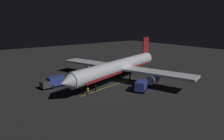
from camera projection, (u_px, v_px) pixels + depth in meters
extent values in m
cube|color=#242425|center=(118.00, 82.00, 54.84)|extent=(180.00, 180.00, 0.20)
cube|color=gold|center=(110.00, 86.00, 51.05)|extent=(3.98, 18.66, 0.01)
cylinder|color=silver|center=(118.00, 67.00, 53.88)|extent=(12.98, 33.11, 3.54)
cube|color=maroon|center=(118.00, 70.00, 54.10)|extent=(11.38, 28.24, 0.64)
cone|color=silver|center=(67.00, 82.00, 39.75)|extent=(4.13, 3.70, 3.47)
cone|color=silver|center=(149.00, 57.00, 68.43)|extent=(4.27, 4.98, 3.18)
cube|color=maroon|center=(146.00, 45.00, 65.42)|extent=(1.38, 3.55, 4.94)
cube|color=silver|center=(159.00, 73.00, 49.30)|extent=(18.44, 9.70, 0.50)
cylinder|color=slate|center=(153.00, 79.00, 49.17)|extent=(2.93, 3.67, 2.10)
cube|color=silver|center=(91.00, 63.00, 61.36)|extent=(18.44, 9.70, 0.50)
cylinder|color=slate|center=(91.00, 69.00, 60.22)|extent=(2.93, 3.67, 2.10)
cylinder|color=black|center=(96.00, 86.00, 47.24)|extent=(0.45, 0.45, 2.37)
cylinder|color=black|center=(130.00, 77.00, 55.48)|extent=(0.45, 0.45, 2.37)
cylinder|color=black|center=(117.00, 74.00, 57.87)|extent=(0.45, 0.45, 2.37)
cube|color=navy|center=(56.00, 81.00, 50.39)|extent=(2.56, 4.54, 2.14)
cube|color=#38383D|center=(45.00, 84.00, 48.38)|extent=(2.18, 2.01, 1.50)
cylinder|color=black|center=(51.00, 86.00, 49.60)|extent=(2.39, 1.15, 0.90)
cylinder|color=black|center=(62.00, 84.00, 51.66)|extent=(2.39, 1.15, 0.90)
cube|color=navy|center=(141.00, 85.00, 46.95)|extent=(3.82, 4.40, 1.98)
cube|color=#38383D|center=(144.00, 83.00, 49.59)|extent=(2.64, 2.58, 1.50)
cylinder|color=black|center=(142.00, 88.00, 48.41)|extent=(2.44, 1.98, 0.90)
cylinder|color=black|center=(140.00, 91.00, 45.94)|extent=(2.44, 1.98, 0.90)
cylinder|color=black|center=(88.00, 93.00, 44.80)|extent=(0.32, 0.32, 0.85)
cylinder|color=yellow|center=(88.00, 90.00, 44.63)|extent=(0.40, 0.40, 0.65)
sphere|color=tan|center=(88.00, 88.00, 44.53)|extent=(0.24, 0.24, 0.24)
cone|color=#EA590F|center=(94.00, 80.00, 55.91)|extent=(0.36, 0.36, 0.55)
cube|color=black|center=(94.00, 80.00, 55.97)|extent=(0.50, 0.50, 0.03)
cone|color=#EA590F|center=(96.00, 77.00, 58.28)|extent=(0.36, 0.36, 0.55)
cube|color=black|center=(96.00, 78.00, 58.34)|extent=(0.50, 0.50, 0.03)
cone|color=#EA590F|center=(95.00, 85.00, 50.93)|extent=(0.36, 0.36, 0.55)
cube|color=black|center=(95.00, 86.00, 50.99)|extent=(0.50, 0.50, 0.03)
cone|color=#EA590F|center=(69.00, 82.00, 53.83)|extent=(0.36, 0.36, 0.55)
cube|color=black|center=(69.00, 83.00, 53.89)|extent=(0.50, 0.50, 0.03)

